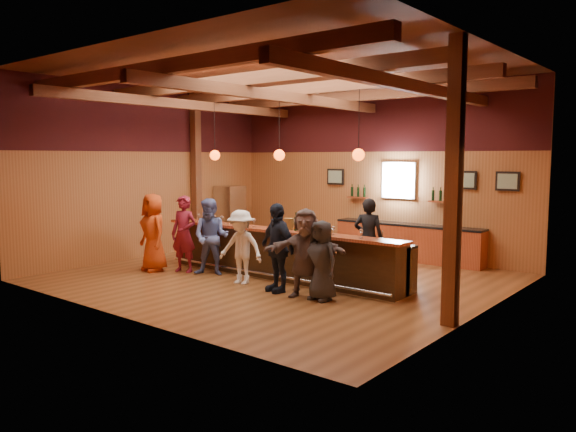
{
  "coord_description": "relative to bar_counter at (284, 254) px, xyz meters",
  "views": [
    {
      "loc": [
        7.8,
        -9.36,
        2.66
      ],
      "look_at": [
        0.0,
        0.3,
        1.35
      ],
      "focal_mm": 35.0,
      "sensor_mm": 36.0,
      "label": 1
    }
  ],
  "objects": [
    {
      "name": "room",
      "position": [
        -0.02,
        -0.09,
        2.69
      ],
      "size": [
        9.04,
        9.0,
        4.52
      ],
      "color": "brown",
      "rests_on": "ground"
    },
    {
      "name": "bar_counter",
      "position": [
        0.0,
        0.0,
        0.0
      ],
      "size": [
        6.3,
        1.07,
        1.11
      ],
      "color": "black",
      "rests_on": "ground"
    },
    {
      "name": "back_bar_cabinet",
      "position": [
        1.18,
        3.57,
        -0.05
      ],
      "size": [
        4.0,
        0.52,
        0.95
      ],
      "color": "maroon",
      "rests_on": "ground"
    },
    {
      "name": "window",
      "position": [
        0.78,
        3.8,
        1.53
      ],
      "size": [
        0.95,
        0.09,
        0.95
      ],
      "color": "silver",
      "rests_on": "room"
    },
    {
      "name": "framed_pictures",
      "position": [
        1.65,
        3.79,
        1.58
      ],
      "size": [
        5.35,
        0.05,
        0.45
      ],
      "color": "black",
      "rests_on": "room"
    },
    {
      "name": "wine_shelves",
      "position": [
        0.78,
        3.73,
        1.1
      ],
      "size": [
        3.0,
        0.18,
        0.3
      ],
      "color": "maroon",
      "rests_on": "room"
    },
    {
      "name": "pendant_lights",
      "position": [
        -0.02,
        -0.15,
        2.19
      ],
      "size": [
        4.24,
        0.24,
        1.37
      ],
      "color": "black",
      "rests_on": "room"
    },
    {
      "name": "stainless_fridge",
      "position": [
        -4.12,
        2.45,
        0.38
      ],
      "size": [
        0.7,
        0.7,
        1.8
      ],
      "primitive_type": "cube",
      "color": "silver",
      "rests_on": "ground"
    },
    {
      "name": "customer_orange",
      "position": [
        -2.82,
        -1.39,
        0.39
      ],
      "size": [
        0.99,
        0.75,
        1.81
      ],
      "primitive_type": "imported",
      "rotation": [
        0.0,
        0.0,
        -0.21
      ],
      "color": "#C94012",
      "rests_on": "ground"
    },
    {
      "name": "customer_redvest",
      "position": [
        -2.16,
        -1.03,
        0.37
      ],
      "size": [
        0.73,
        0.57,
        1.77
      ],
      "primitive_type": "imported",
      "rotation": [
        0.0,
        0.0,
        0.24
      ],
      "color": "maroon",
      "rests_on": "ground"
    },
    {
      "name": "customer_denim",
      "position": [
        -1.4,
        -0.89,
        0.34
      ],
      "size": [
        1.05,
        0.97,
        1.73
      ],
      "primitive_type": "imported",
      "rotation": [
        0.0,
        0.0,
        0.49
      ],
      "color": "#5567AB",
      "rests_on": "ground"
    },
    {
      "name": "customer_white",
      "position": [
        -0.27,
        -1.11,
        0.26
      ],
      "size": [
        1.1,
        0.77,
        1.56
      ],
      "primitive_type": "imported",
      "rotation": [
        0.0,
        0.0,
        0.2
      ],
      "color": "white",
      "rests_on": "ground"
    },
    {
      "name": "customer_navy",
      "position": [
        0.75,
        -1.15,
        0.36
      ],
      "size": [
        1.11,
        0.71,
        1.76
      ],
      "primitive_type": "imported",
      "rotation": [
        0.0,
        0.0,
        -0.29
      ],
      "color": "#192032",
      "rests_on": "ground"
    },
    {
      "name": "customer_brown",
      "position": [
        1.45,
        -1.15,
        0.33
      ],
      "size": [
        1.63,
        1.18,
        1.7
      ],
      "primitive_type": "imported",
      "rotation": [
        0.0,
        0.0,
        0.49
      ],
      "color": "#665351",
      "rests_on": "ground"
    },
    {
      "name": "customer_dark",
      "position": [
        1.83,
        -1.15,
        0.23
      ],
      "size": [
        0.78,
        0.56,
        1.5
      ],
      "primitive_type": "imported",
      "rotation": [
        0.0,
        0.0,
        -0.12
      ],
      "color": "#29292C",
      "rests_on": "ground"
    },
    {
      "name": "bartender",
      "position": [
        1.53,
        1.04,
        0.37
      ],
      "size": [
        0.75,
        0.61,
        1.77
      ],
      "primitive_type": "imported",
      "rotation": [
        0.0,
        0.0,
        3.48
      ],
      "color": "black",
      "rests_on": "ground"
    },
    {
      "name": "ice_bucket",
      "position": [
        0.31,
        -0.23,
        0.71
      ],
      "size": [
        0.22,
        0.22,
        0.24
      ],
      "primitive_type": "cylinder",
      "color": "brown",
      "rests_on": "bar_counter"
    },
    {
      "name": "bottle_a",
      "position": [
        0.54,
        -0.27,
        0.74
      ],
      "size": [
        0.09,
        0.09,
        0.39
      ],
      "color": "black",
      "rests_on": "bar_counter"
    },
    {
      "name": "bottle_b",
      "position": [
        0.76,
        -0.17,
        0.74
      ],
      "size": [
        0.08,
        0.08,
        0.38
      ],
      "color": "black",
      "rests_on": "bar_counter"
    },
    {
      "name": "glass_a",
      "position": [
        -2.44,
        -0.33,
        0.72
      ],
      "size": [
        0.08,
        0.08,
        0.18
      ],
      "color": "silver",
      "rests_on": "bar_counter"
    },
    {
      "name": "glass_b",
      "position": [
        -1.87,
        -0.33,
        0.72
      ],
      "size": [
        0.08,
        0.08,
        0.18
      ],
      "color": "silver",
      "rests_on": "bar_counter"
    },
    {
      "name": "glass_c",
      "position": [
        -1.7,
        -0.26,
        0.71
      ],
      "size": [
        0.08,
        0.08,
        0.17
      ],
      "color": "silver",
      "rests_on": "bar_counter"
    },
    {
      "name": "glass_d",
      "position": [
        -0.92,
        -0.39,
        0.72
      ],
      "size": [
        0.08,
        0.08,
        0.18
      ],
      "color": "silver",
      "rests_on": "bar_counter"
    },
    {
      "name": "glass_e",
      "position": [
        -0.6,
        -0.33,
        0.73
      ],
      "size": [
        0.09,
        0.09,
        0.19
      ],
      "color": "silver",
      "rests_on": "bar_counter"
    },
    {
      "name": "glass_f",
      "position": [
        0.57,
        -0.3,
        0.72
      ],
      "size": [
        0.08,
        0.08,
        0.19
      ],
      "color": "silver",
      "rests_on": "bar_counter"
    },
    {
      "name": "glass_g",
      "position": [
        1.51,
        -0.3,
        0.71
      ],
      "size": [
        0.08,
        0.08,
        0.17
      ],
      "color": "silver",
      "rests_on": "bar_counter"
    },
    {
      "name": "glass_h",
      "position": [
        2.2,
        -0.36,
        0.72
      ],
      "size": [
        0.08,
        0.08,
        0.18
      ],
      "color": "silver",
      "rests_on": "bar_counter"
    }
  ]
}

